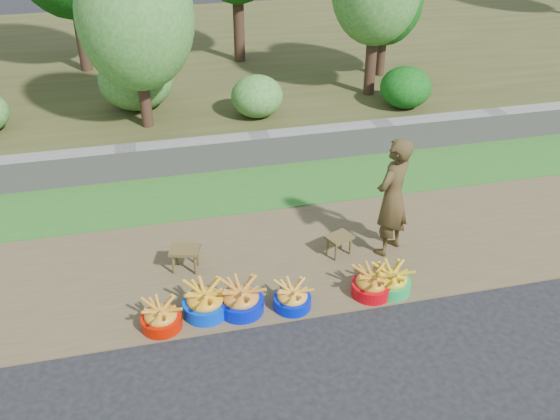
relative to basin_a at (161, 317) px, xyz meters
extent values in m
plane|color=black|center=(1.96, -0.24, -0.16)|extent=(120.00, 120.00, 0.00)
cube|color=brown|center=(1.96, 1.01, -0.15)|extent=(80.00, 2.50, 0.02)
cube|color=#2B6921|center=(1.96, 3.01, -0.14)|extent=(80.00, 1.50, 0.04)
cube|color=gray|center=(1.96, 3.86, 0.12)|extent=(80.00, 0.35, 0.55)
cube|color=#41411E|center=(1.96, 8.76, 0.09)|extent=(80.00, 10.00, 0.50)
cylinder|color=#342116|center=(-0.98, 8.19, 1.29)|extent=(0.25, 0.25, 1.90)
cylinder|color=#342116|center=(5.13, 6.42, 0.91)|extent=(0.18, 0.18, 1.14)
cylinder|color=#342116|center=(2.39, 8.08, 1.27)|extent=(0.25, 0.25, 1.86)
cylinder|color=#342116|center=(0.15, 4.81, 1.00)|extent=(0.20, 0.20, 1.31)
ellipsoid|color=#437C30|center=(0.15, 4.81, 2.23)|extent=(1.91, 1.91, 2.39)
cylinder|color=#342116|center=(4.50, 5.41, 1.10)|extent=(0.21, 0.21, 1.52)
ellipsoid|color=#105211|center=(4.91, 4.60, 0.72)|extent=(0.95, 0.95, 0.76)
ellipsoid|color=#437C30|center=(0.03, 5.70, 0.89)|extent=(1.37, 1.37, 1.09)
ellipsoid|color=#437C30|center=(2.13, 4.80, 0.72)|extent=(0.94, 0.94, 0.75)
cylinder|color=#B41000|center=(0.00, 0.00, -0.07)|extent=(0.47, 0.47, 0.17)
ellipsoid|color=orange|center=(0.00, 0.00, 0.06)|extent=(0.42, 0.42, 0.27)
cylinder|color=#0034CD|center=(0.53, 0.13, -0.06)|extent=(0.55, 0.55, 0.20)
ellipsoid|color=orange|center=(0.53, 0.13, 0.09)|extent=(0.48, 0.48, 0.31)
cylinder|color=#0113BD|center=(0.95, 0.08, -0.06)|extent=(0.55, 0.55, 0.20)
ellipsoid|color=#C27927|center=(0.95, 0.08, 0.09)|extent=(0.48, 0.48, 0.31)
cylinder|color=#0016B4|center=(1.56, 0.00, -0.08)|extent=(0.46, 0.46, 0.16)
ellipsoid|color=gold|center=(1.56, 0.00, 0.05)|extent=(0.40, 0.40, 0.26)
cylinder|color=#B9030D|center=(2.58, 0.01, -0.07)|extent=(0.50, 0.50, 0.18)
ellipsoid|color=#B6781C|center=(2.58, 0.01, 0.07)|extent=(0.44, 0.44, 0.29)
cylinder|color=green|center=(2.84, 0.02, -0.07)|extent=(0.49, 0.49, 0.18)
ellipsoid|color=gold|center=(2.84, 0.02, 0.07)|extent=(0.43, 0.43, 0.28)
cube|color=#50411F|center=(0.39, 1.05, 0.17)|extent=(0.44, 0.38, 0.04)
cylinder|color=#50411F|center=(0.23, 1.00, 0.00)|extent=(0.04, 0.04, 0.29)
cylinder|color=#50411F|center=(0.50, 0.92, 0.00)|extent=(0.04, 0.04, 0.29)
cylinder|color=#50411F|center=(0.28, 1.19, 0.00)|extent=(0.04, 0.04, 0.29)
cylinder|color=#50411F|center=(0.56, 1.11, 0.00)|extent=(0.04, 0.04, 0.29)
cube|color=#50411F|center=(2.45, 0.92, 0.14)|extent=(0.41, 0.37, 0.04)
cylinder|color=#50411F|center=(2.36, 0.79, -0.01)|extent=(0.04, 0.04, 0.26)
cylinder|color=#50411F|center=(2.60, 0.88, -0.01)|extent=(0.04, 0.04, 0.26)
cylinder|color=#50411F|center=(2.30, 0.95, -0.01)|extent=(0.04, 0.04, 0.26)
cylinder|color=#50411F|center=(2.53, 1.05, -0.01)|extent=(0.04, 0.04, 0.26)
imported|color=black|center=(3.13, 0.86, 0.70)|extent=(0.73, 0.69, 1.67)
camera|label=1|loc=(0.06, -5.66, 4.78)|focal=40.00mm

